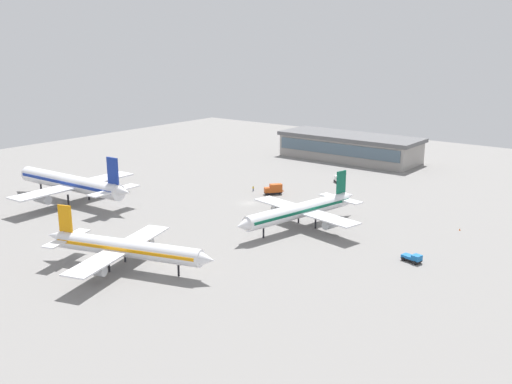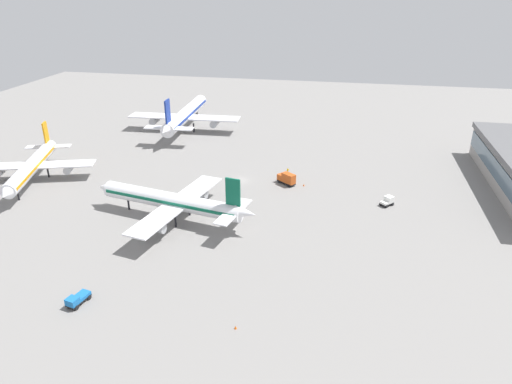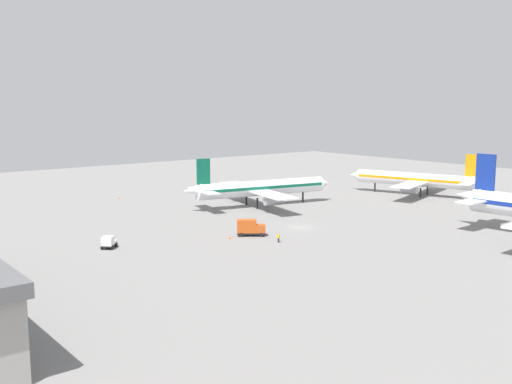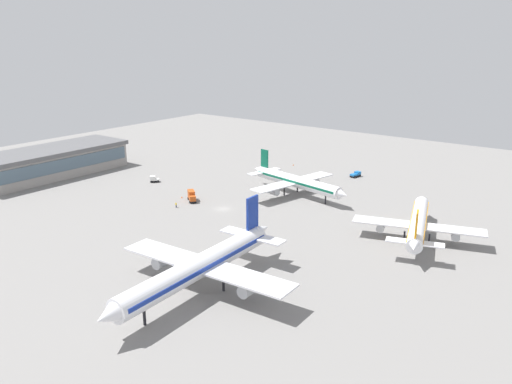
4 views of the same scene
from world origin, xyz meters
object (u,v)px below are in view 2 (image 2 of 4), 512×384
Objects in this scene: safety_cone_mid_apron at (304,185)px; catering_truck at (287,179)px; pushback_tractor at (77,299)px; baggage_tug at (388,201)px; ground_crew_worker at (288,171)px; airplane_distant at (185,115)px; safety_cone_near_gate at (236,327)px; airplane_taxiing at (32,166)px; airplane_at_gate at (173,201)px.

catering_truck is at bearing 86.52° from safety_cone_mid_apron.
safety_cone_mid_apron is at bearing 162.41° from pushback_tractor.
ground_crew_worker is (15.70, 27.18, -0.31)m from baggage_tug.
pushback_tractor is at bearing -173.91° from airplane_distant.
safety_cone_mid_apron is at bearing -4.73° from safety_cone_near_gate.
airplane_taxiing is at bearing 135.72° from baggage_tug.
ground_crew_worker is at bearing 34.49° from safety_cone_mid_apron.
catering_truck reaches higher than safety_cone_mid_apron.
catering_truck is 65.02m from pushback_tractor.
catering_truck is at bearing -0.14° from safety_cone_near_gate.
catering_truck reaches higher than pushback_tractor.
pushback_tractor is at bearing 23.76° from airplane_taxiing.
safety_cone_mid_apron is (-43.78, -48.80, -5.40)m from airplane_distant.
safety_cone_near_gate is (-102.72, -43.93, -5.40)m from airplane_distant.
baggage_tug is 57.72m from safety_cone_near_gate.
airplane_at_gate reaches higher than catering_truck.
pushback_tractor is 1.26× the size of baggage_tug.
airplane_at_gate is at bearing -165.71° from airplane_distant.
baggage_tug is at bearing -97.32° from ground_crew_worker.
airplane_distant is at bearing -159.18° from pushback_tractor.
ground_crew_worker is at bearing -112.45° from airplane_at_gate.
baggage_tug is (-7.98, -26.41, -0.54)m from catering_truck.
airplane_at_gate is 7.52× the size of catering_truck.
airplane_taxiing reaches higher than ground_crew_worker.
safety_cone_mid_apron is at bearing 114.12° from baggage_tug.
ground_crew_worker is at bearing 88.35° from airplane_taxiing.
baggage_tug is at bearing 144.73° from pushback_tractor.
airplane_taxiing is at bearing 128.30° from ground_crew_worker.
baggage_tug reaches higher than pushback_tractor.
airplane_distant is at bearing 23.15° from safety_cone_near_gate.
catering_truck is 27.59m from baggage_tug.
airplane_at_gate is 70.01× the size of safety_cone_near_gate.
airplane_at_gate is 41.11m from safety_cone_near_gate.
airplane_at_gate is at bearing 85.60° from catering_truck.
airplane_at_gate is at bearing 132.06° from safety_cone_mid_apron.
ground_crew_worker is at bearing 0.53° from safety_cone_near_gate.
baggage_tug is 6.20× the size of safety_cone_near_gate.
safety_cone_near_gate is at bearing -159.46° from airplane_distant.
catering_truck is 59.24m from safety_cone_near_gate.
airplane_distant is at bearing 97.51° from baggage_tug.
airplane_distant is (54.93, -25.29, 1.14)m from airplane_taxiing.
pushback_tractor is at bearing 150.29° from safety_cone_mid_apron.
airplane_distant is 62.05m from catering_truck.
catering_truck reaches higher than baggage_tug.
pushback_tractor reaches higher than safety_cone_mid_apron.
airplane_at_gate is at bearing 34.21° from safety_cone_near_gate.
airplane_taxiing is at bearing 55.38° from safety_cone_near_gate.
safety_cone_near_gate is at bearing 175.27° from safety_cone_mid_apron.
airplane_taxiing is 75.05m from safety_cone_mid_apron.
baggage_tug reaches higher than safety_cone_mid_apron.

